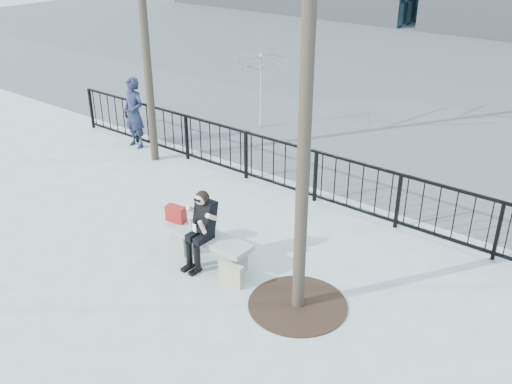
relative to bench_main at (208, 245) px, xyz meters
The scene contains 10 objects.
ground 0.30m from the bench_main, ahead, with size 120.00×120.00×0.00m, color gray.
street_surface 15.00m from the bench_main, 90.00° to the left, with size 60.00×23.00×0.01m, color #474747.
railing 3.01m from the bench_main, 90.00° to the left, with size 14.00×0.06×1.10m.
tree_grate 1.92m from the bench_main, ahead, with size 1.50×1.50×0.02m, color black.
bench_main is the anchor object (origin of this frame).
seated_woman 0.40m from the bench_main, 90.00° to the right, with size 0.50×0.64×1.34m.
handbag 0.82m from the bench_main, behind, with size 0.35×0.16×0.29m, color maroon.
shopping_bag 0.84m from the bench_main, 21.23° to the right, with size 0.38×0.14×0.36m, color beige.
standing_man 5.75m from the bench_main, 150.68° to the left, with size 0.64×0.42×1.76m, color black.
vendor_umbrella 6.74m from the bench_main, 120.20° to the left, with size 2.29×2.33×2.10m, color yellow.
Camera 1 is at (5.69, -5.96, 5.30)m, focal length 40.00 mm.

